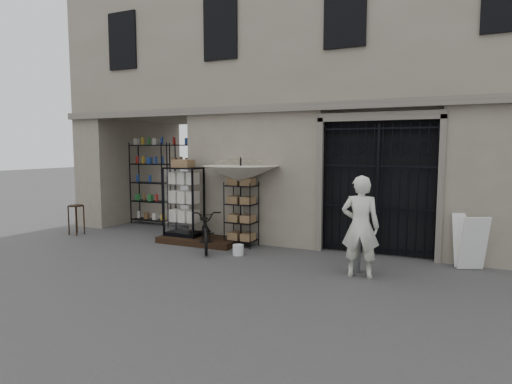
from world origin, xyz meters
The scene contains 15 objects.
ground centered at (0.00, 0.00, 0.00)m, with size 80.00×80.00×0.00m, color black.
main_building centered at (0.00, 4.00, 4.50)m, with size 14.00×4.00×9.00m, color gray.
shop_recess centered at (-4.50, 2.80, 1.50)m, with size 3.00×1.70×3.00m, color black.
shop_shelving centered at (-4.55, 3.30, 1.25)m, with size 2.70×0.50×2.50m, color black.
iron_gate centered at (1.75, 2.28, 1.50)m, with size 2.50×0.21×3.00m.
step_platform centered at (-2.40, 1.55, 0.07)m, with size 2.00×0.90×0.15m, color black.
display_cabinet centered at (-2.86, 1.57, 0.92)m, with size 0.91×0.63×1.85m.
wire_rack centered at (-1.31, 1.69, 0.76)m, with size 0.80×0.69×1.55m.
market_umbrella centered at (-1.31, 1.65, 1.83)m, with size 1.96×1.98×2.55m.
white_bucket centered at (-1.00, 0.89, 0.11)m, with size 0.24×0.24×0.23m, color silver.
bicycle centered at (-1.91, 1.06, 0.00)m, with size 0.63×0.95×1.81m, color black.
wooden_stool centered at (-6.00, 1.09, 0.43)m, with size 0.47×0.47×0.81m.
steel_bollard centered at (1.63, 0.64, 0.37)m, with size 0.13×0.13×0.74m, color slate.
shopkeeper centered at (1.72, 0.39, 0.00)m, with size 0.67×1.85×0.44m, color beige.
easel_sign centered at (3.56, 1.76, 0.54)m, with size 0.68×0.72×1.04m.
Camera 1 is at (3.15, -7.30, 2.33)m, focal length 30.00 mm.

